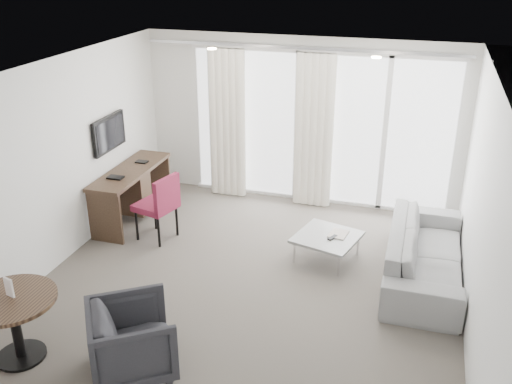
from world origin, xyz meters
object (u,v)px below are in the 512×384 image
(desk, at_px, (132,194))
(sofa, at_px, (425,253))
(round_table, at_px, (16,328))
(coffee_table, at_px, (327,247))
(tub_armchair, at_px, (132,340))
(desk_chair, at_px, (156,207))
(rattan_chair_a, at_px, (385,167))
(rattan_chair_b, at_px, (411,145))

(desk, height_order, sofa, desk)
(round_table, relative_size, sofa, 0.39)
(desk, xyz_separation_m, coffee_table, (3.02, -0.37, -0.22))
(round_table, relative_size, tub_armchair, 1.11)
(desk_chair, relative_size, rattan_chair_a, 1.33)
(coffee_table, bearing_deg, desk, 173.06)
(tub_armchair, relative_size, rattan_chair_b, 1.07)
(tub_armchair, distance_m, rattan_chair_a, 5.68)
(desk_chair, distance_m, rattan_chair_a, 4.02)
(rattan_chair_b, bearing_deg, round_table, -138.33)
(desk_chair, height_order, rattan_chair_b, desk_chair)
(desk_chair, relative_size, round_table, 1.10)
(round_table, bearing_deg, coffee_table, 47.45)
(rattan_chair_b, bearing_deg, rattan_chair_a, -127.22)
(coffee_table, relative_size, rattan_chair_b, 1.02)
(round_table, xyz_separation_m, rattan_chair_b, (3.46, 6.82, 0.02))
(desk, distance_m, round_table, 3.22)
(tub_armchair, relative_size, coffee_table, 1.04)
(round_table, distance_m, coffee_table, 3.84)
(desk_chair, height_order, coffee_table, desk_chair)
(sofa, relative_size, rattan_chair_a, 3.12)
(tub_armchair, bearing_deg, desk, -6.61)
(tub_armchair, xyz_separation_m, sofa, (2.64, 2.59, -0.03))
(desk_chair, xyz_separation_m, sofa, (3.63, 0.02, -0.15))
(coffee_table, distance_m, rattan_chair_a, 2.74)
(round_table, distance_m, sofa, 4.71)
(tub_armchair, height_order, sofa, tub_armchair)
(desk_chair, relative_size, sofa, 0.43)
(sofa, relative_size, rattan_chair_b, 3.05)
(desk_chair, bearing_deg, rattan_chair_a, 57.87)
(desk_chair, distance_m, rattan_chair_b, 5.24)
(rattan_chair_a, xyz_separation_m, rattan_chair_b, (0.37, 1.30, 0.01))
(tub_armchair, bearing_deg, rattan_chair_b, -53.49)
(round_table, bearing_deg, tub_armchair, 7.83)
(tub_armchair, xyz_separation_m, rattan_chair_a, (1.90, 5.35, 0.00))
(desk, bearing_deg, round_table, -82.46)
(desk_chair, relative_size, tub_armchair, 1.22)
(sofa, bearing_deg, rattan_chair_b, 5.18)
(coffee_table, relative_size, rattan_chair_a, 1.05)
(coffee_table, height_order, rattan_chair_b, rattan_chair_b)
(tub_armchair, bearing_deg, desk_chair, -13.42)
(desk_chair, relative_size, rattan_chair_b, 1.30)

